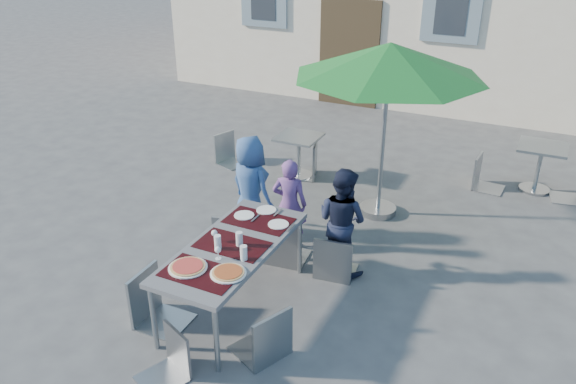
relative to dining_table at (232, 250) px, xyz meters
The scene contains 21 objects.
ground 0.94m from the dining_table, 28.45° to the right, with size 90.00×90.00×0.00m, color #434245.
dining_table is the anchor object (origin of this frame).
pizza_near_left 0.56m from the dining_table, 105.68° to the right, with size 0.36×0.36×0.03m.
pizza_near_right 0.52m from the dining_table, 62.89° to the right, with size 0.33×0.33×0.03m.
glassware 0.18m from the dining_table, 67.97° to the right, with size 0.49×0.36×0.15m.
place_settings 0.64m from the dining_table, 89.34° to the left, with size 0.68×0.45×0.01m.
child_0 1.53m from the dining_table, 112.57° to the left, with size 0.64×0.42×1.32m, color #32528A.
child_1 1.34m from the dining_table, 90.51° to the left, with size 0.42×0.28×1.16m, color #663E80.
child_2 1.36m from the dining_table, 57.61° to the left, with size 0.61×0.35×1.26m, color #161B31.
chair_0 1.08m from the dining_table, 121.65° to the left, with size 0.53×0.53×0.98m.
chair_1 0.98m from the dining_table, 84.42° to the left, with size 0.51×0.52×1.05m.
chair_2 1.21m from the dining_table, 52.77° to the left, with size 0.48×0.49×0.98m.
chair_3 0.82m from the dining_table, 138.25° to the right, with size 0.48×0.47×1.05m.
chair_4 0.83m from the dining_table, 39.13° to the right, with size 0.59×0.59×1.00m.
chair_5 1.11m from the dining_table, 90.87° to the right, with size 0.50×0.50×0.86m.
patio_umbrella 3.07m from the dining_table, 75.16° to the left, with size 2.42×2.42×2.32m.
cafe_table_0 3.39m from the dining_table, 103.60° to the left, with size 0.63×0.63×0.67m.
bg_chair_l_0 3.88m from the dining_table, 122.22° to the left, with size 0.53×0.53×0.94m.
bg_chair_r_0 3.41m from the dining_table, 101.22° to the left, with size 0.59×0.59×1.05m.
cafe_table_1 5.07m from the dining_table, 59.27° to the left, with size 0.66×0.66×0.71m.
bg_chair_l_1 4.52m from the dining_table, 65.59° to the left, with size 0.45×0.45×0.95m.
Camera 1 is at (2.01, -3.73, 3.65)m, focal length 35.00 mm.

